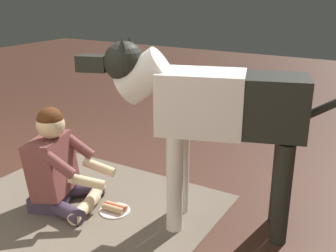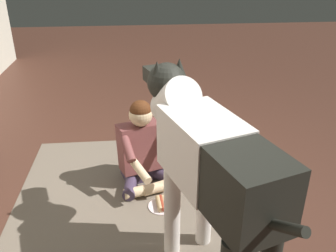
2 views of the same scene
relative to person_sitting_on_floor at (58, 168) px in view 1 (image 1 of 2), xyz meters
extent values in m
plane|color=#46281D|center=(-0.10, -0.17, -0.33)|extent=(15.79, 15.79, 0.00)
cube|color=#6B5E4F|center=(-0.17, 0.14, -0.32)|extent=(1.97, 1.97, 0.01)
cube|color=#3D3047|center=(0.07, 0.02, -0.27)|extent=(0.34, 0.40, 0.12)
cylinder|color=#3D3047|center=(-0.03, -0.17, -0.26)|extent=(0.37, 0.35, 0.11)
cylinder|color=beige|center=(-0.19, -0.15, -0.27)|extent=(0.22, 0.37, 0.09)
cylinder|color=#3D3047|center=(-0.13, 0.12, -0.26)|extent=(0.41, 0.15, 0.11)
cylinder|color=beige|center=(-0.25, 0.01, -0.27)|extent=(0.18, 0.37, 0.09)
cube|color=brown|center=(0.05, 0.02, 0.01)|extent=(0.38, 0.46, 0.46)
cylinder|color=brown|center=(-0.02, -0.19, 0.13)|extent=(0.30, 0.17, 0.24)
cylinder|color=beige|center=(-0.23, -0.21, -0.03)|extent=(0.28, 0.12, 0.12)
cylinder|color=brown|center=(-0.13, 0.14, 0.13)|extent=(0.30, 0.17, 0.24)
cylinder|color=beige|center=(-0.31, 0.03, -0.03)|extent=(0.27, 0.19, 0.12)
sphere|color=beige|center=(0.03, 0.01, 0.34)|extent=(0.21, 0.21, 0.21)
sphere|color=#4E2712|center=(0.03, 0.01, 0.38)|extent=(0.19, 0.19, 0.19)
cylinder|color=silver|center=(-0.92, -0.17, 0.03)|extent=(0.11, 0.11, 0.70)
cylinder|color=silver|center=(-0.84, -0.41, 0.03)|extent=(0.11, 0.11, 0.70)
cylinder|color=black|center=(-1.59, -0.40, 0.03)|extent=(0.11, 0.11, 0.70)
cylinder|color=black|center=(-1.51, -0.64, 0.03)|extent=(0.11, 0.11, 0.70)
cube|color=silver|center=(-1.02, -0.34, 0.58)|extent=(0.65, 0.52, 0.41)
cube|color=black|center=(-1.43, -0.48, 0.58)|extent=(0.57, 0.48, 0.39)
cylinder|color=silver|center=(-0.65, -0.22, 0.74)|extent=(0.47, 0.37, 0.39)
sphere|color=black|center=(-0.53, -0.18, 0.83)|extent=(0.27, 0.27, 0.27)
cube|color=black|center=(-0.31, -0.10, 0.81)|extent=(0.23, 0.18, 0.11)
cone|color=black|center=(-0.57, -0.10, 0.93)|extent=(0.12, 0.12, 0.12)
cone|color=black|center=(-0.52, -0.26, 0.93)|extent=(0.12, 0.12, 0.12)
cylinder|color=black|center=(-1.68, -0.56, 0.54)|extent=(0.36, 0.16, 0.24)
cylinder|color=silver|center=(-0.42, -0.14, -0.32)|extent=(0.24, 0.24, 0.01)
cylinder|color=tan|center=(-0.41, -0.16, -0.29)|extent=(0.18, 0.06, 0.05)
cylinder|color=tan|center=(-0.42, -0.12, -0.29)|extent=(0.18, 0.06, 0.05)
cylinder|color=#A03924|center=(-0.42, -0.14, -0.28)|extent=(0.19, 0.05, 0.04)
camera|label=1|loc=(-2.14, 1.98, 1.30)|focal=43.09mm
camera|label=2|loc=(-2.89, 0.04, 1.66)|focal=38.91mm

